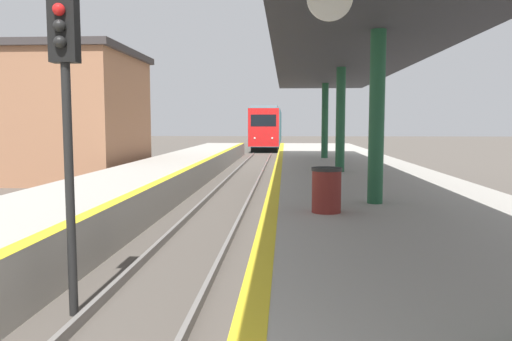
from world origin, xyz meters
name	(u,v)px	position (x,y,z in m)	size (l,w,h in m)	color
train	(268,128)	(0.00, 51.83, 2.14)	(2.76, 20.03, 4.21)	black
signal_near	(66,93)	(-0.95, 5.08, 3.02)	(0.36, 0.31, 4.31)	black
station_canopy	(355,53)	(3.78, 12.31, 4.49)	(4.40, 27.01, 3.71)	#1E5133
trash_bin	(326,190)	(2.69, 7.82, 1.40)	(0.57, 0.57, 0.83)	maroon
station_building	(45,115)	(-9.29, 21.40, 3.00)	(8.57, 7.07, 5.98)	#9E6B4C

